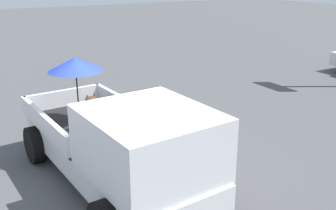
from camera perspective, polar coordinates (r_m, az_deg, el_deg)
The scene contains 2 objects.
ground_plane at distance 8.07m, azimuth -7.95°, elevation -10.88°, with size 80.00×80.00×0.00m, color #4C4C4F.
pickup_truck_main at distance 7.28m, azimuth -6.75°, elevation -5.76°, with size 5.18×2.57×2.30m.
Camera 1 is at (6.55, -2.51, 3.99)m, focal length 42.12 mm.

